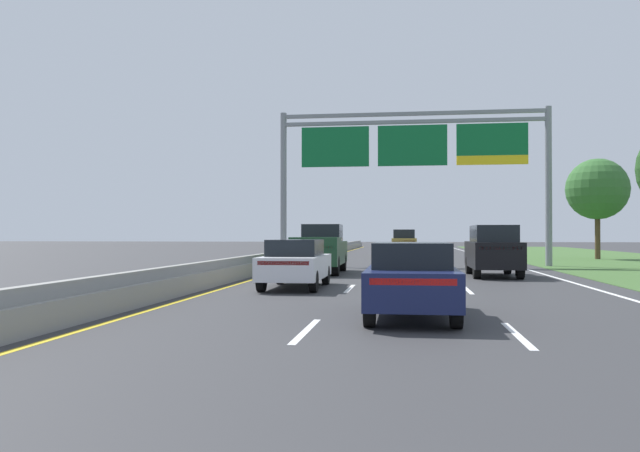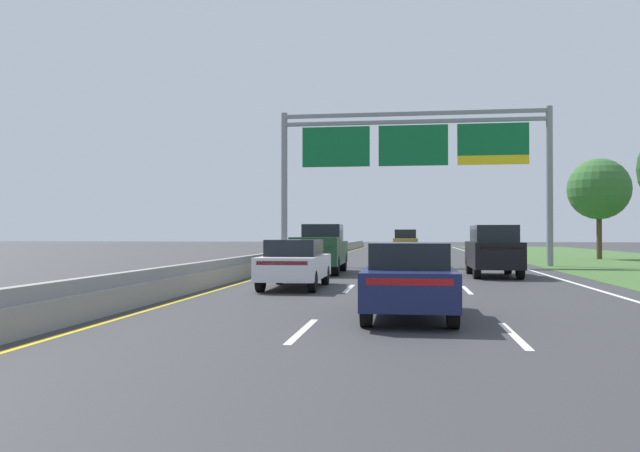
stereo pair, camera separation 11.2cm
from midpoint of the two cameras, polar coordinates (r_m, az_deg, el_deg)
name	(u,v)px [view 2 (the right image)]	position (r m, az deg, el deg)	size (l,w,h in m)	color
ground_plane	(408,265)	(35.92, 7.95, -3.52)	(220.00, 220.00, 0.00)	#333335
lane_striping	(408,266)	(35.47, 7.95, -3.55)	(11.96, 106.00, 0.01)	white
median_barrier_concrete	(292,259)	(36.51, -2.48, -2.92)	(0.60, 110.00, 0.85)	gray
overhead_sign_gantry	(413,154)	(36.20, 8.41, 6.42)	(15.06, 0.42, 8.73)	gray
pickup_truck_darkgreen	(321,249)	(28.61, 0.18, -2.08)	(2.08, 5.43, 2.20)	#193D23
car_white_left_lane_sedan	(295,263)	(20.69, -2.10, -3.31)	(1.84, 4.41, 1.57)	silver
car_navy_centre_lane_sedan	(409,278)	(13.53, 8.20, -4.67)	(1.83, 4.40, 1.57)	#161E47
car_black_right_lane_suv	(493,250)	(27.29, 15.35, -2.07)	(1.92, 4.71, 2.11)	black
car_gold_centre_lane_suv	(405,242)	(51.03, 7.69, -1.46)	(1.96, 4.72, 2.11)	#A38438
roadside_tree_far	(599,189)	(48.43, 23.74, 3.04)	(4.25, 4.25, 7.03)	#4C3823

